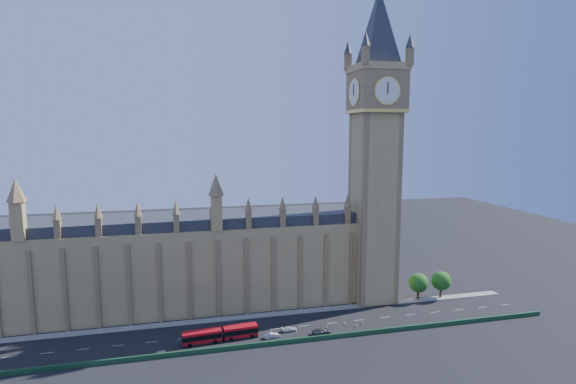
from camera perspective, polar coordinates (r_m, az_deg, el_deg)
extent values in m
plane|color=black|center=(125.38, -3.48, -17.14)|extent=(400.00, 400.00, 0.00)
cube|color=#A5874F|center=(140.03, -15.42, -9.23)|extent=(120.00, 20.00, 25.00)
cube|color=#2D3035|center=(136.65, -15.63, -3.60)|extent=(120.00, 18.00, 3.00)
cube|color=#A5874F|center=(140.55, 10.82, -2.10)|extent=(12.00, 12.00, 58.00)
cube|color=olive|center=(138.94, 11.20, 12.27)|extent=(14.00, 14.00, 12.00)
cylinder|color=silver|center=(132.50, 12.52, 12.45)|extent=(7.20, 0.30, 7.20)
cube|color=#A5874F|center=(139.68, 11.28, 15.13)|extent=(14.50, 14.50, 2.00)
cube|color=#1E4C2D|center=(117.14, -2.67, -18.70)|extent=(160.00, 0.60, 1.20)
cube|color=gray|center=(133.90, -4.23, -15.43)|extent=(160.00, 3.00, 0.16)
cylinder|color=#382619|center=(150.30, 16.18, -12.29)|extent=(0.70, 0.70, 4.00)
sphere|color=#174612|center=(149.15, 16.23, -11.02)|extent=(6.00, 6.00, 6.00)
sphere|color=#174612|center=(149.60, 16.45, -10.73)|extent=(4.38, 4.38, 4.38)
cylinder|color=#382619|center=(154.27, 18.82, -11.87)|extent=(0.70, 0.70, 4.00)
sphere|color=#174612|center=(153.15, 18.87, -10.63)|extent=(6.00, 6.00, 6.00)
sphere|color=#174612|center=(153.63, 19.08, -10.35)|extent=(4.38, 4.38, 4.38)
cube|color=#B20B16|center=(119.82, -10.89, -17.66)|extent=(9.92, 3.46, 3.24)
cube|color=#B20B16|center=(121.24, -6.06, -17.24)|extent=(8.84, 3.38, 3.24)
cube|color=black|center=(119.66, -10.90, -17.49)|extent=(9.97, 3.51, 1.23)
cube|color=black|center=(121.08, -6.06, -17.07)|extent=(8.89, 3.43, 1.23)
cylinder|color=black|center=(120.46, -8.59, -17.54)|extent=(1.05, 2.65, 2.60)
cylinder|color=black|center=(118.80, -12.36, -18.52)|extent=(1.10, 0.41, 1.08)
cylinder|color=black|center=(121.22, -12.50, -17.96)|extent=(1.10, 0.41, 1.08)
cylinder|color=black|center=(119.45, -9.23, -18.28)|extent=(1.10, 0.41, 1.08)
cylinder|color=black|center=(121.86, -9.44, -17.73)|extent=(1.10, 0.41, 1.08)
cylinder|color=black|center=(120.03, -7.27, -18.10)|extent=(1.10, 0.41, 1.08)
cylinder|color=black|center=(122.43, -7.52, -17.56)|extent=(1.10, 0.41, 1.08)
cylinder|color=black|center=(121.05, -4.56, -17.83)|extent=(1.10, 0.41, 1.08)
cylinder|color=black|center=(123.43, -4.87, -17.30)|extent=(1.10, 0.41, 1.08)
imported|color=#45474D|center=(123.30, 4.27, -17.18)|extent=(4.83, 2.09, 1.62)
imported|color=#B6BABF|center=(121.10, -2.08, -17.73)|extent=(4.14, 1.87, 1.32)
imported|color=silver|center=(124.47, 0.16, -17.02)|extent=(4.23, 1.99, 1.19)
cube|color=black|center=(129.37, 7.25, -16.36)|extent=(0.51, 0.51, 0.04)
cone|color=orange|center=(129.23, 7.25, -16.22)|extent=(0.56, 0.56, 0.73)
cylinder|color=white|center=(129.19, 7.26, -16.18)|extent=(0.35, 0.35, 0.13)
cube|color=black|center=(128.52, 8.62, -16.56)|extent=(0.43, 0.43, 0.04)
cone|color=red|center=(128.38, 8.62, -16.42)|extent=(0.48, 0.48, 0.75)
cylinder|color=white|center=(128.33, 8.62, -16.37)|extent=(0.37, 0.37, 0.13)
cube|color=black|center=(126.73, 4.94, -16.87)|extent=(0.40, 0.40, 0.04)
cone|color=#DC500B|center=(126.60, 4.94, -16.74)|extent=(0.44, 0.44, 0.63)
cylinder|color=white|center=(126.57, 4.94, -16.71)|extent=(0.30, 0.30, 0.11)
cube|color=black|center=(130.57, 9.40, -16.17)|extent=(0.54, 0.54, 0.04)
cone|color=orange|center=(130.43, 9.40, -16.04)|extent=(0.60, 0.60, 0.72)
cylinder|color=white|center=(130.39, 9.41, -16.00)|extent=(0.35, 0.35, 0.12)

